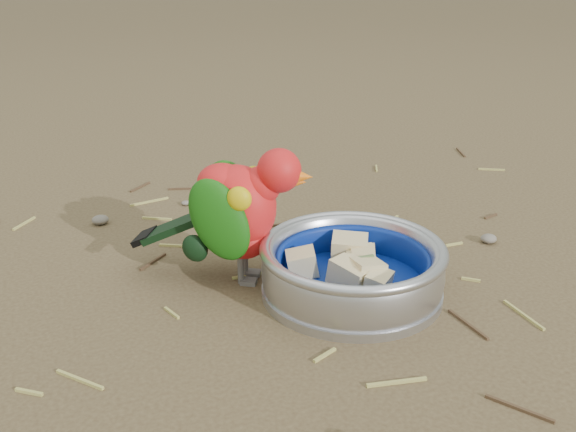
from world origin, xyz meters
name	(u,v)px	position (x,y,z in m)	size (l,w,h in m)	color
ground	(363,286)	(0.00, 0.00, 0.00)	(60.00, 60.00, 0.00)	brown
food_bowl	(351,287)	(-0.02, -0.01, 0.01)	(0.20, 0.20, 0.02)	#B2B2BA
bowl_wall	(352,264)	(-0.02, -0.01, 0.04)	(0.20, 0.20, 0.04)	#B2B2BA
fruit_wedges	(352,269)	(-0.02, -0.01, 0.03)	(0.12, 0.12, 0.03)	beige
lory_parrot	(238,218)	(-0.13, 0.07, 0.08)	(0.09, 0.19, 0.16)	red
ground_debris	(386,272)	(0.04, 0.02, 0.00)	(0.90, 0.80, 0.01)	tan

